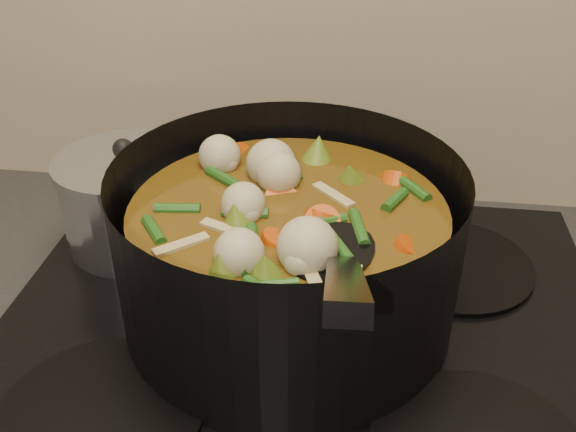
# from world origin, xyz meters

# --- Properties ---
(stovetop) EXTENTS (0.62, 0.54, 0.03)m
(stovetop) POSITION_xyz_m (0.00, 1.93, 0.92)
(stovetop) COLOR black
(stovetop) RESTS_ON counter
(stockpot) EXTENTS (0.38, 0.47, 0.25)m
(stockpot) POSITION_xyz_m (-0.02, 1.96, 1.01)
(stockpot) COLOR black
(stockpot) RESTS_ON stovetop
(saucepan) EXTENTS (0.16, 0.16, 0.13)m
(saucepan) POSITION_xyz_m (-0.22, 2.07, 0.99)
(saucepan) COLOR silver
(saucepan) RESTS_ON stovetop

